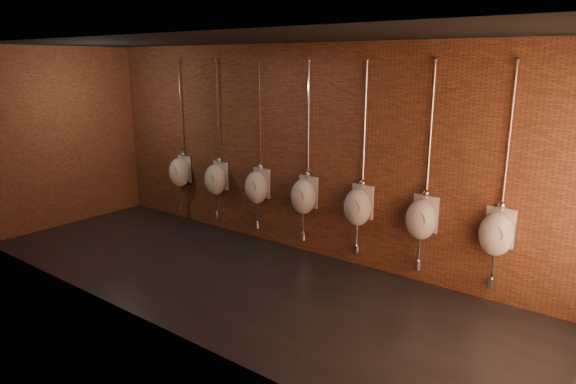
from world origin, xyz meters
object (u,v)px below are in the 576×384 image
(urinal_0, at_px, (180,172))
(urinal_1, at_px, (216,179))
(urinal_3, at_px, (304,196))
(urinal_4, at_px, (358,206))
(urinal_5, at_px, (421,218))
(urinal_2, at_px, (257,187))
(urinal_6, at_px, (497,233))

(urinal_0, bearing_deg, urinal_1, 0.00)
(urinal_0, distance_m, urinal_3, 2.85)
(urinal_4, bearing_deg, urinal_3, 180.00)
(urinal_3, xyz_separation_m, urinal_4, (0.95, 0.00, 0.00))
(urinal_3, bearing_deg, urinal_5, 0.00)
(urinal_2, bearing_deg, urinal_0, 180.00)
(urinal_6, bearing_deg, urinal_0, 180.00)
(urinal_2, xyz_separation_m, urinal_4, (1.90, 0.00, 0.00))
(urinal_6, bearing_deg, urinal_4, 180.00)
(urinal_2, distance_m, urinal_6, 3.81)
(urinal_1, bearing_deg, urinal_3, 0.00)
(urinal_3, bearing_deg, urinal_0, 180.00)
(urinal_4, height_order, urinal_6, same)
(urinal_0, xyz_separation_m, urinal_6, (5.71, 0.00, 0.00))
(urinal_0, relative_size, urinal_6, 1.00)
(urinal_3, bearing_deg, urinal_2, 180.00)
(urinal_5, bearing_deg, urinal_1, 180.00)
(urinal_5, bearing_deg, urinal_6, 0.00)
(urinal_1, xyz_separation_m, urinal_4, (2.85, 0.00, 0.00))
(urinal_4, distance_m, urinal_6, 1.90)
(urinal_3, bearing_deg, urinal_6, 0.00)
(urinal_6, bearing_deg, urinal_2, 180.00)
(urinal_5, height_order, urinal_6, same)
(urinal_2, bearing_deg, urinal_6, 0.00)
(urinal_4, relative_size, urinal_6, 1.00)
(urinal_1, bearing_deg, urinal_5, 0.00)
(urinal_3, height_order, urinal_5, same)
(urinal_1, bearing_deg, urinal_2, 0.00)
(urinal_2, bearing_deg, urinal_4, 0.00)
(urinal_0, relative_size, urinal_1, 1.00)
(urinal_2, xyz_separation_m, urinal_3, (0.95, 0.00, 0.00))
(urinal_1, relative_size, urinal_3, 1.00)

